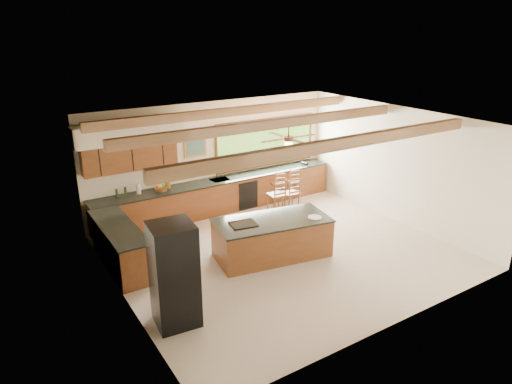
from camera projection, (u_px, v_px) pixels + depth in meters
ground at (281, 252)px, 10.43m from camera, size 7.20×7.20×0.00m
room_shell at (260, 153)px, 10.10m from camera, size 7.27×6.54×3.02m
counter_run at (200, 205)px, 11.86m from camera, size 7.12×3.10×1.25m
island at (272, 238)px, 10.11m from camera, size 2.68×1.60×0.90m
refrigerator at (174, 275)px, 7.65m from camera, size 0.79×0.77×1.85m
bar_stool_a at (292, 194)px, 12.15m from camera, size 0.41×0.41×1.08m
bar_stool_b at (279, 184)px, 12.92m from camera, size 0.44×0.44×1.07m
bar_stool_c at (278, 196)px, 11.90m from camera, size 0.44×0.44×1.16m
bar_stool_d at (294, 181)px, 13.18m from camera, size 0.46×0.46×1.07m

